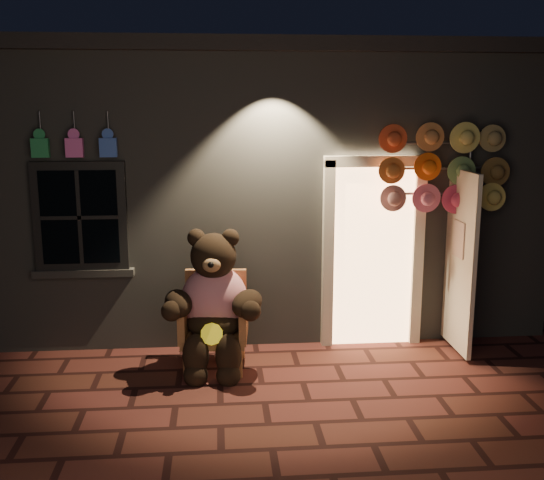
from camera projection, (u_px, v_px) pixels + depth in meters
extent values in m
plane|color=#572521|center=(265.00, 403.00, 5.97)|extent=(60.00, 60.00, 0.00)
cube|color=slate|center=(245.00, 180.00, 9.53)|extent=(7.00, 5.00, 3.30)
cube|color=black|center=(244.00, 60.00, 9.17)|extent=(7.30, 5.30, 0.16)
cube|color=black|center=(80.00, 217.00, 6.91)|extent=(1.00, 0.10, 1.20)
cube|color=black|center=(80.00, 217.00, 6.88)|extent=(0.82, 0.06, 1.02)
cube|color=slate|center=(84.00, 273.00, 7.04)|extent=(1.10, 0.14, 0.08)
cube|color=#F4B06E|center=(372.00, 255.00, 7.31)|extent=(0.92, 0.10, 2.10)
cube|color=beige|center=(328.00, 257.00, 7.22)|extent=(0.12, 0.12, 2.20)
cube|color=beige|center=(417.00, 255.00, 7.31)|extent=(0.12, 0.12, 2.20)
cube|color=beige|center=(376.00, 161.00, 7.05)|extent=(1.16, 0.12, 0.12)
cube|color=beige|center=(460.00, 261.00, 7.01)|extent=(0.05, 0.80, 2.00)
cube|color=#258A4C|center=(40.00, 148.00, 6.65)|extent=(0.18, 0.07, 0.20)
cylinder|color=#59595E|center=(40.00, 123.00, 6.66)|extent=(0.02, 0.02, 0.25)
cube|color=#E75FB9|center=(74.00, 148.00, 6.68)|extent=(0.18, 0.07, 0.20)
cylinder|color=#59595E|center=(74.00, 123.00, 6.69)|extent=(0.02, 0.02, 0.25)
cube|color=blue|center=(108.00, 148.00, 6.71)|extent=(0.18, 0.07, 0.20)
cylinder|color=#59595E|center=(108.00, 123.00, 6.71)|extent=(0.02, 0.02, 0.25)
cube|color=#A77140|center=(215.00, 336.00, 6.71)|extent=(0.71, 0.66, 0.09)
cube|color=#A77140|center=(216.00, 299.00, 6.91)|extent=(0.66, 0.13, 0.66)
cube|color=#A77140|center=(184.00, 320.00, 6.65)|extent=(0.12, 0.57, 0.38)
cube|color=#A77140|center=(244.00, 320.00, 6.65)|extent=(0.12, 0.57, 0.38)
cylinder|color=#A77140|center=(185.00, 364.00, 6.49)|extent=(0.05, 0.05, 0.30)
cylinder|color=#A77140|center=(240.00, 364.00, 6.49)|extent=(0.05, 0.05, 0.30)
cylinder|color=#A77140|center=(191.00, 345.00, 7.00)|extent=(0.05, 0.05, 0.30)
cylinder|color=#A77140|center=(242.00, 345.00, 7.00)|extent=(0.05, 0.05, 0.30)
ellipsoid|color=red|center=(215.00, 300.00, 6.68)|extent=(0.75, 0.62, 0.74)
ellipsoid|color=black|center=(214.00, 322.00, 6.65)|extent=(0.62, 0.54, 0.35)
sphere|color=black|center=(213.00, 256.00, 6.53)|extent=(0.51, 0.51, 0.47)
sphere|color=black|center=(196.00, 238.00, 6.52)|extent=(0.19, 0.19, 0.19)
sphere|color=black|center=(230.00, 238.00, 6.52)|extent=(0.19, 0.19, 0.19)
ellipsoid|color=#997045|center=(212.00, 265.00, 6.33)|extent=(0.20, 0.15, 0.15)
ellipsoid|color=black|center=(178.00, 303.00, 6.45)|extent=(0.38, 0.54, 0.27)
ellipsoid|color=black|center=(247.00, 303.00, 6.45)|extent=(0.45, 0.55, 0.27)
ellipsoid|color=black|center=(196.00, 355.00, 6.39)|extent=(0.27, 0.27, 0.46)
ellipsoid|color=black|center=(229.00, 355.00, 6.39)|extent=(0.27, 0.27, 0.46)
sphere|color=black|center=(196.00, 375.00, 6.37)|extent=(0.25, 0.25, 0.25)
sphere|color=black|center=(228.00, 375.00, 6.37)|extent=(0.25, 0.25, 0.25)
cylinder|color=yellow|center=(212.00, 334.00, 6.35)|extent=(0.23, 0.11, 0.22)
cylinder|color=#59595E|center=(465.00, 237.00, 7.25)|extent=(0.04, 0.04, 2.52)
cylinder|color=#59595E|center=(447.00, 143.00, 6.99)|extent=(1.12, 0.03, 0.03)
cylinder|color=#59595E|center=(446.00, 168.00, 7.05)|extent=(1.12, 0.03, 0.03)
cylinder|color=#59595E|center=(445.00, 193.00, 7.11)|extent=(1.12, 0.03, 0.03)
cylinder|color=#D84925|center=(394.00, 139.00, 6.87)|extent=(0.32, 0.11, 0.32)
cylinder|color=#CA7F43|center=(428.00, 139.00, 6.87)|extent=(0.32, 0.11, 0.32)
cylinder|color=#E2D465|center=(463.00, 139.00, 6.87)|extent=(0.32, 0.11, 0.32)
cylinder|color=#A08851|center=(494.00, 138.00, 6.96)|extent=(0.32, 0.11, 0.32)
cylinder|color=orange|center=(393.00, 169.00, 6.91)|extent=(0.32, 0.11, 0.32)
cylinder|color=#FF6215|center=(427.00, 169.00, 6.91)|extent=(0.32, 0.11, 0.32)
cylinder|color=#689556|center=(459.00, 169.00, 7.00)|extent=(0.32, 0.11, 0.32)
cylinder|color=brown|center=(493.00, 169.00, 7.00)|extent=(0.32, 0.11, 0.32)
cylinder|color=tan|center=(393.00, 200.00, 6.95)|extent=(0.32, 0.11, 0.32)
cylinder|color=pink|center=(424.00, 198.00, 7.04)|extent=(0.32, 0.11, 0.32)
cylinder|color=#D64069|center=(458.00, 198.00, 7.04)|extent=(0.32, 0.11, 0.32)
cylinder|color=#FEE166|center=(492.00, 198.00, 7.04)|extent=(0.32, 0.11, 0.32)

